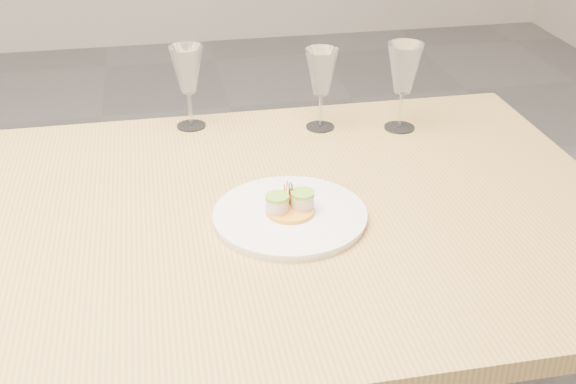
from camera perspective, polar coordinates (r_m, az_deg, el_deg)
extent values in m
cube|color=tan|center=(1.46, -20.80, -3.83)|extent=(2.40, 1.00, 0.04)
cylinder|color=tan|center=(2.13, 13.24, -3.47)|extent=(0.07, 0.07, 0.71)
cylinder|color=white|center=(1.40, 0.16, -1.93)|extent=(0.29, 0.29, 0.01)
cylinder|color=white|center=(1.39, 0.16, -1.72)|extent=(0.30, 0.30, 0.01)
cylinder|color=yellow|center=(1.39, 0.16, -1.51)|extent=(0.09, 0.09, 0.01)
cylinder|color=beige|center=(1.37, -0.86, -0.99)|extent=(0.04, 0.04, 0.03)
cylinder|color=beige|center=(1.39, 1.16, -0.70)|extent=(0.04, 0.04, 0.03)
cylinder|color=#8CC536|center=(1.37, -0.86, -0.39)|extent=(0.05, 0.05, 0.01)
cylinder|color=#8CC536|center=(1.38, 1.17, -0.10)|extent=(0.05, 0.05, 0.01)
cylinder|color=tan|center=(1.36, 2.93, -2.43)|extent=(0.05, 0.05, 0.00)
cylinder|color=white|center=(1.80, -7.65, 5.21)|extent=(0.07, 0.07, 0.00)
cylinder|color=white|center=(1.79, -7.75, 6.54)|extent=(0.01, 0.01, 0.09)
cone|color=white|center=(1.75, -7.96, 9.55)|extent=(0.08, 0.08, 0.11)
cylinder|color=white|center=(1.78, 2.55, 5.17)|extent=(0.07, 0.07, 0.00)
cylinder|color=white|center=(1.77, 2.58, 6.48)|extent=(0.01, 0.01, 0.08)
cone|color=white|center=(1.73, 2.65, 9.45)|extent=(0.08, 0.08, 0.11)
cylinder|color=white|center=(1.80, 8.78, 5.06)|extent=(0.08, 0.08, 0.00)
cylinder|color=white|center=(1.78, 8.90, 6.46)|extent=(0.01, 0.01, 0.09)
cone|color=white|center=(1.74, 9.16, 9.63)|extent=(0.09, 0.09, 0.12)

